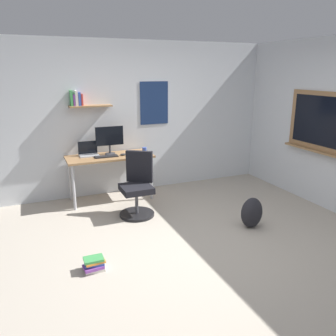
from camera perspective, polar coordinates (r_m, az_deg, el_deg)
The scene contains 11 objects.
ground_plane at distance 4.33m, azimuth 5.69°, elevation -13.14°, with size 5.20×5.20×0.00m, color #ADA393.
wall_back at distance 6.10m, azimuth -5.08°, elevation 8.36°, with size 5.00×0.30×2.60m.
desk at distance 5.70m, azimuth -9.67°, elevation 1.24°, with size 1.39×0.59×0.76m.
office_chair at distance 5.13m, azimuth -5.11°, elevation -3.41°, with size 0.56×0.57×0.95m.
laptop at distance 5.75m, azimuth -13.10°, elevation 2.58°, with size 0.31×0.21×0.23m.
monitor_primary at distance 5.72m, azimuth -9.72°, elevation 4.91°, with size 0.46×0.17×0.46m.
keyboard at distance 5.60m, azimuth -10.23°, elevation 1.91°, with size 0.37×0.13×0.02m, color black.
computer_mouse at distance 5.66m, azimuth -7.47°, elevation 2.26°, with size 0.10×0.06×0.03m, color #262628.
coffee_mug at distance 5.81m, azimuth -3.95°, elevation 3.00°, with size 0.08×0.08×0.09m, color #334CA5.
backpack at distance 4.89m, azimuth 13.78°, elevation -7.24°, with size 0.32×0.22×0.43m, color #232328.
book_stack_on_floor at distance 3.94m, azimuth -12.22°, elevation -15.38°, with size 0.24×0.19×0.15m.
Camera 1 is at (-1.84, -3.31, 2.10)m, focal length 36.58 mm.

